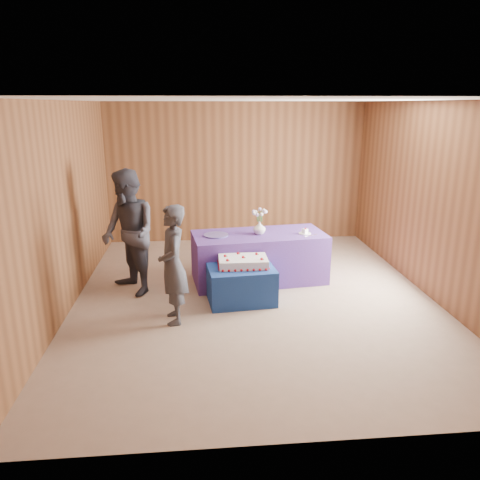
{
  "coord_description": "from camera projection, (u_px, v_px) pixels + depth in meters",
  "views": [
    {
      "loc": [
        -0.76,
        -6.13,
        2.65
      ],
      "look_at": [
        -0.19,
        0.1,
        0.83
      ],
      "focal_mm": 35.0,
      "sensor_mm": 36.0,
      "label": 1
    }
  ],
  "objects": [
    {
      "name": "sheet_cake",
      "position": [
        243.0,
        262.0,
        6.44
      ],
      "size": [
        0.7,
        0.48,
        0.16
      ],
      "rotation": [
        0.0,
        0.0,
        -0.01
      ],
      "color": "white",
      "rests_on": "cake_table"
    },
    {
      "name": "flower_spray",
      "position": [
        260.0,
        212.0,
        7.01
      ],
      "size": [
        0.23,
        0.24,
        0.18
      ],
      "color": "#245B29",
      "rests_on": "vase"
    },
    {
      "name": "platter",
      "position": [
        216.0,
        235.0,
        7.01
      ],
      "size": [
        0.49,
        0.49,
        0.02
      ],
      "primitive_type": "cylinder",
      "rotation": [
        0.0,
        0.0,
        0.46
      ],
      "color": "#51458B",
      "rests_on": "serving_table"
    },
    {
      "name": "room_shell",
      "position": [
        255.0,
        171.0,
        6.16
      ],
      "size": [
        5.04,
        6.04,
        2.72
      ],
      "color": "brown",
      "rests_on": "ground"
    },
    {
      "name": "guest_left",
      "position": [
        173.0,
        265.0,
        5.74
      ],
      "size": [
        0.43,
        0.59,
        1.5
      ],
      "primitive_type": "imported",
      "rotation": [
        0.0,
        0.0,
        -1.44
      ],
      "color": "#32333C",
      "rests_on": "ground"
    },
    {
      "name": "ground",
      "position": [
        254.0,
        297.0,
        6.67
      ],
      "size": [
        6.0,
        6.0,
        0.0
      ],
      "primitive_type": "plane",
      "color": "#8A715F",
      "rests_on": "ground"
    },
    {
      "name": "serving_table",
      "position": [
        259.0,
        257.0,
        7.22
      ],
      "size": [
        2.09,
        1.13,
        0.75
      ],
      "primitive_type": "cube",
      "rotation": [
        0.0,
        0.0,
        0.12
      ],
      "color": "#4E338E",
      "rests_on": "ground"
    },
    {
      "name": "plate",
      "position": [
        305.0,
        233.0,
        7.11
      ],
      "size": [
        0.23,
        0.23,
        0.01
      ],
      "primitive_type": "cylinder",
      "rotation": [
        0.0,
        0.0,
        0.34
      ],
      "color": "white",
      "rests_on": "serving_table"
    },
    {
      "name": "cake_table",
      "position": [
        241.0,
        284.0,
        6.48
      ],
      "size": [
        0.96,
        0.78,
        0.5
      ],
      "primitive_type": "cube",
      "rotation": [
        0.0,
        0.0,
        0.1
      ],
      "color": "navy",
      "rests_on": "ground"
    },
    {
      "name": "vase",
      "position": [
        259.0,
        228.0,
        7.08
      ],
      "size": [
        0.23,
        0.23,
        0.2
      ],
      "primitive_type": "imported",
      "rotation": [
        0.0,
        0.0,
        0.26
      ],
      "color": "silver",
      "rests_on": "serving_table"
    },
    {
      "name": "knife",
      "position": [
        311.0,
        235.0,
        7.02
      ],
      "size": [
        0.24,
        0.15,
        0.0
      ],
      "primitive_type": "cube",
      "rotation": [
        0.0,
        0.0,
        0.51
      ],
      "color": "silver",
      "rests_on": "serving_table"
    },
    {
      "name": "guest_right",
      "position": [
        129.0,
        233.0,
        6.6
      ],
      "size": [
        1.05,
        1.11,
        1.8
      ],
      "primitive_type": "imported",
      "rotation": [
        0.0,
        0.0,
        -0.98
      ],
      "color": "#33323C",
      "rests_on": "ground"
    },
    {
      "name": "cake_slice",
      "position": [
        305.0,
        231.0,
        7.1
      ],
      "size": [
        0.1,
        0.1,
        0.09
      ],
      "rotation": [
        0.0,
        0.0,
        0.69
      ],
      "color": "white",
      "rests_on": "plate"
    }
  ]
}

